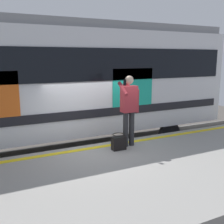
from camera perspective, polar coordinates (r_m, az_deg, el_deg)
ground_plane at (r=7.75m, az=-3.52°, el=-12.87°), size 23.64×23.64×0.00m
platform at (r=5.95m, az=4.30°, el=-16.05°), size 14.51×3.99×0.88m
safety_line at (r=7.17m, az=-2.66°, el=-7.30°), size 14.22×0.16×0.01m
track_rail_near at (r=8.72m, az=-6.57°, el=-9.52°), size 18.87×0.08×0.16m
track_rail_far at (r=10.01m, az=-9.42°, el=-6.83°), size 18.87×0.08×0.16m
train_carriage at (r=8.70m, az=-11.90°, el=7.05°), size 11.17×2.93×4.05m
passenger at (r=7.03m, az=3.55°, el=1.49°), size 0.57×0.55×1.85m
handbag at (r=6.91m, az=1.42°, el=-6.40°), size 0.35×0.32×0.41m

